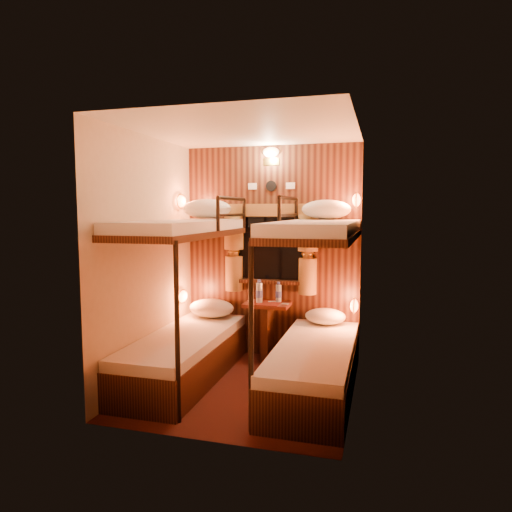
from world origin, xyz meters
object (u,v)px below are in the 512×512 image
(bottle_left, at_px, (259,293))
(bunk_left, at_px, (185,324))
(bottle_right, at_px, (279,293))
(table, at_px, (267,323))
(bunk_right, at_px, (315,333))

(bottle_left, bearing_deg, bunk_left, -126.65)
(bottle_left, distance_m, bottle_right, 0.22)
(bunk_left, relative_size, bottle_left, 7.23)
(table, relative_size, bottle_right, 2.79)
(bunk_right, distance_m, table, 1.02)
(bunk_right, bearing_deg, bunk_left, 180.00)
(table, xyz_separation_m, bottle_left, (-0.09, -0.03, 0.35))
(bunk_left, distance_m, table, 1.02)
(table, relative_size, bottle_left, 2.49)
(bunk_right, relative_size, bottle_right, 8.09)
(bottle_left, bearing_deg, bottle_right, 24.66)
(table, bearing_deg, bottle_right, 29.95)
(bunk_right, bearing_deg, bottle_left, 134.19)
(bunk_left, height_order, bottle_left, bunk_left)
(bottle_right, bearing_deg, bunk_right, -57.76)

